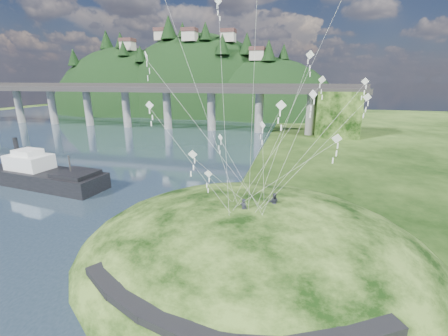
# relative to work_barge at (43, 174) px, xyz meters

# --- Properties ---
(ground) EXTENTS (320.00, 320.00, 0.00)m
(ground) POSITION_rel_work_barge_xyz_m (27.30, -12.43, -1.84)
(ground) COLOR black
(ground) RESTS_ON ground
(grass_hill) EXTENTS (36.00, 32.00, 13.00)m
(grass_hill) POSITION_rel_work_barge_xyz_m (35.30, -10.43, -3.34)
(grass_hill) COLOR black
(grass_hill) RESTS_ON ground
(footpath) EXTENTS (22.29, 5.84, 0.83)m
(footpath) POSITION_rel_work_barge_xyz_m (34.76, -22.17, 0.24)
(footpath) COLOR black
(footpath) RESTS_ON ground
(bridge) EXTENTS (160.00, 11.00, 15.00)m
(bridge) POSITION_rel_work_barge_xyz_m (0.84, 57.64, 7.86)
(bridge) COLOR #2D2B2B
(bridge) RESTS_ON ground
(far_ridge) EXTENTS (153.00, 70.00, 94.50)m
(far_ridge) POSITION_rel_work_barge_xyz_m (-16.28, 109.75, -9.28)
(far_ridge) COLOR black
(far_ridge) RESTS_ON ground
(work_barge) EXTENTS (21.57, 8.24, 7.36)m
(work_barge) POSITION_rel_work_barge_xyz_m (0.00, 0.00, 0.00)
(work_barge) COLOR black
(work_barge) RESTS_ON ground
(wooden_dock) EXTENTS (12.17, 4.20, 0.86)m
(wooden_dock) POSITION_rel_work_barge_xyz_m (25.03, -7.85, -1.47)
(wooden_dock) COLOR #3C2618
(wooden_dock) RESTS_ON ground
(kite_flyers) EXTENTS (3.48, 2.87, 1.92)m
(kite_flyers) POSITION_rel_work_barge_xyz_m (36.26, -10.48, 4.08)
(kite_flyers) COLOR #262833
(kite_flyers) RESTS_ON ground
(kite_swarm) EXTENTS (19.95, 15.99, 20.86)m
(kite_swarm) POSITION_rel_work_barge_xyz_m (35.96, -9.46, 14.52)
(kite_swarm) COLOR white
(kite_swarm) RESTS_ON ground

